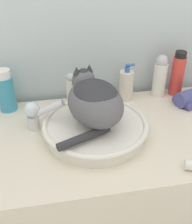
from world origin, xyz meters
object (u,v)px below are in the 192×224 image
faucet (35,113)px  mouthwash_bottle (6,91)px  shampoo_bottle_tall (178,74)px  soap_pump_bottle (126,85)px  cat (94,100)px  lotion_bottle_white (160,76)px  deodorant_stick (71,89)px

faucet → mouthwash_bottle: 0.21m
faucet → shampoo_bottle_tall: 0.66m
soap_pump_bottle → cat: bearing=-128.4°
cat → mouthwash_bottle: cat is taller
mouthwash_bottle → lotion_bottle_white: bearing=-0.0°
faucet → soap_pump_bottle: (0.40, 0.17, -0.00)m
shampoo_bottle_tall → mouthwash_bottle: (-0.76, 0.00, -0.01)m
deodorant_stick → soap_pump_bottle: size_ratio=0.86×
cat → faucet: cat is taller
cat → mouthwash_bottle: (-0.33, 0.24, -0.06)m
deodorant_stick → soap_pump_bottle: soap_pump_bottle is taller
faucet → shampoo_bottle_tall: size_ratio=0.74×
cat → lotion_bottle_white: (0.35, 0.24, -0.05)m
cat → mouthwash_bottle: 0.41m
deodorant_stick → soap_pump_bottle: (0.25, -0.00, -0.00)m
mouthwash_bottle → soap_pump_bottle: (0.52, 0.00, -0.02)m
deodorant_stick → lotion_bottle_white: lotion_bottle_white is taller
cat → lotion_bottle_white: bearing=-71.0°
shampoo_bottle_tall → deodorant_stick: 0.49m
cat → faucet: bearing=56.2°
shampoo_bottle_tall → mouthwash_bottle: size_ratio=1.15×
lotion_bottle_white → soap_pump_bottle: lotion_bottle_white is taller
shampoo_bottle_tall → mouthwash_bottle: bearing=180.0°
cat → mouthwash_bottle: size_ratio=1.65×
faucet → shampoo_bottle_tall: shampoo_bottle_tall is taller
soap_pump_bottle → lotion_bottle_white: bearing=-0.0°
soap_pump_bottle → shampoo_bottle_tall: bearing=0.0°
lotion_bottle_white → cat: bearing=-145.3°
deodorant_stick → mouthwash_bottle: bearing=-180.0°
cat → deodorant_stick: size_ratio=2.07×
deodorant_stick → faucet: bearing=-132.1°
shampoo_bottle_tall → mouthwash_bottle: shampoo_bottle_tall is taller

